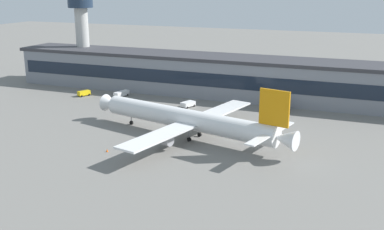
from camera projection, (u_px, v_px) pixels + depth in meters
The scene contains 9 objects.
ground_plane at pixel (163, 138), 120.21m from camera, with size 600.00×600.00×0.00m, color slate.
terminal_building at pixel (224, 76), 164.14m from camera, with size 165.89×18.08×14.22m.
airliner at pixel (189, 120), 119.12m from camera, with size 59.41×51.38×16.01m.
control_tower at pixel (82, 27), 185.08m from camera, with size 9.90×9.90×35.71m.
follow_me_car at pixel (84, 93), 165.11m from camera, with size 3.52×4.79×1.85m.
belt_loader at pixel (122, 93), 164.17m from camera, with size 3.15×6.66×1.95m.
fuel_truck at pixel (282, 106), 144.69m from camera, with size 5.30×8.85×3.35m.
pushback_tractor at pixel (188, 104), 150.30m from camera, with size 4.13×5.41×1.75m.
traffic_cone_0 at pixel (107, 150), 110.30m from camera, with size 0.57×0.57×0.71m, color #F2590C.
Camera 1 is at (49.00, -103.11, 38.85)m, focal length 43.07 mm.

